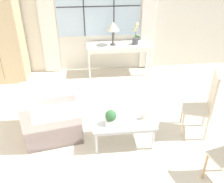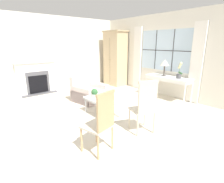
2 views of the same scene
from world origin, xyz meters
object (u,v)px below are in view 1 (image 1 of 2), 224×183
object	(u,v)px
table_lamp	(113,27)
side_chair_wooden	(205,101)
potted_plant_small	(111,117)
console_table	(119,48)
pillar_candle	(144,116)
coffee_table	(123,122)
armchair_upholstered	(50,120)
potted_orchid	(135,36)

from	to	relation	value
table_lamp	side_chair_wooden	size ratio (longest dim) A/B	0.48
table_lamp	potted_plant_small	world-z (taller)	table_lamp
console_table	table_lamp	bearing A→B (deg)	-170.85
console_table	potted_plant_small	xyz separation A→B (m)	(-0.46, -2.61, -0.11)
console_table	potted_plant_small	size ratio (longest dim) A/B	6.40
console_table	pillar_candle	world-z (taller)	console_table
table_lamp	coffee_table	distance (m)	2.62
side_chair_wooden	potted_plant_small	world-z (taller)	side_chair_wooden
armchair_upholstered	potted_orchid	bearing A→B (deg)	49.87
console_table	table_lamp	xyz separation A→B (m)	(-0.16, -0.03, 0.51)
potted_orchid	side_chair_wooden	xyz separation A→B (m)	(0.69, -2.41, -0.30)
potted_orchid	table_lamp	bearing A→B (deg)	-178.42
console_table	armchair_upholstered	distance (m)	2.64
side_chair_wooden	potted_plant_small	size ratio (longest dim) A/B	4.73
coffee_table	potted_plant_small	size ratio (longest dim) A/B	4.03
potted_orchid	coffee_table	distance (m)	2.64
console_table	side_chair_wooden	size ratio (longest dim) A/B	1.35
table_lamp	pillar_candle	distance (m)	2.61
armchair_upholstered	potted_plant_small	bearing A→B (deg)	-23.75
side_chair_wooden	potted_plant_small	bearing A→B (deg)	-173.04
side_chair_wooden	coffee_table	distance (m)	1.36
side_chair_wooden	pillar_candle	xyz separation A→B (m)	(-1.02, -0.11, -0.15)
potted_plant_small	pillar_candle	xyz separation A→B (m)	(0.52, 0.07, -0.07)
pillar_candle	side_chair_wooden	bearing A→B (deg)	6.45
table_lamp	coffee_table	xyz separation A→B (m)	(-0.10, -2.49, -0.79)
armchair_upholstered	console_table	bearing A→B (deg)	56.38
armchair_upholstered	side_chair_wooden	distance (m)	2.56
console_table	potted_orchid	distance (m)	0.46
potted_plant_small	console_table	bearing A→B (deg)	79.92
table_lamp	potted_plant_small	size ratio (longest dim) A/B	2.29
side_chair_wooden	console_table	bearing A→B (deg)	113.92
console_table	armchair_upholstered	world-z (taller)	armchair_upholstered
side_chair_wooden	pillar_candle	distance (m)	1.03
table_lamp	armchair_upholstered	world-z (taller)	table_lamp
potted_orchid	coffee_table	xyz separation A→B (m)	(-0.64, -2.51, -0.54)
console_table	pillar_candle	xyz separation A→B (m)	(0.06, -2.53, -0.18)
console_table	armchair_upholstered	bearing A→B (deg)	-123.62
potted_plant_small	coffee_table	bearing A→B (deg)	23.27
coffee_table	armchair_upholstered	bearing A→B (deg)	163.81
console_table	side_chair_wooden	world-z (taller)	side_chair_wooden
coffee_table	pillar_candle	distance (m)	0.33
potted_plant_small	pillar_candle	world-z (taller)	potted_plant_small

